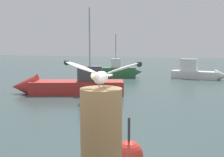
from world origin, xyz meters
name	(u,v)px	position (x,y,z in m)	size (l,w,h in m)	color
mooring_post	(101,148)	(-0.10, -0.40, 1.87)	(0.33, 0.33, 0.98)	brown
seagull	(101,73)	(-0.10, -0.41, 2.48)	(0.64, 0.39, 0.22)	#C66D60
boat_red	(63,85)	(-7.21, 11.32, 0.45)	(6.34, 3.62, 5.05)	#B72D28
boat_green	(120,71)	(-6.65, 19.78, 0.53)	(3.66, 2.29, 3.62)	#2D6B3D
boat_white	(199,73)	(-0.39, 21.14, 0.47)	(4.48, 1.64, 1.75)	silver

